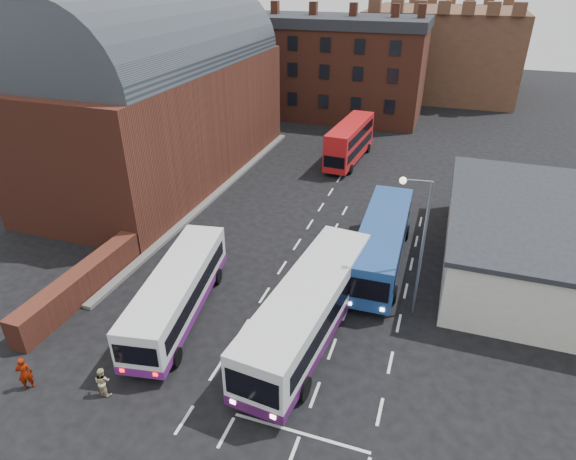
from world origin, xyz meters
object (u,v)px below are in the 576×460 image
(street_lamp, at_px, (418,237))
(pedestrian_red, at_px, (25,373))
(bus_white_outbound, at_px, (178,290))
(bus_white_inbound, at_px, (309,306))
(bus_blue, at_px, (382,240))
(bus_red_double, at_px, (350,141))
(pedestrian_beige, at_px, (102,381))

(street_lamp, xyz_separation_m, pedestrian_red, (-16.13, -11.44, -4.05))
(street_lamp, bearing_deg, bus_white_outbound, -160.20)
(bus_white_inbound, relative_size, bus_blue, 1.07)
(bus_white_inbound, distance_m, street_lamp, 6.78)
(bus_white_inbound, distance_m, bus_blue, 8.59)
(street_lamp, bearing_deg, bus_white_inbound, -141.64)
(bus_white_inbound, relative_size, bus_red_double, 1.26)
(bus_white_outbound, height_order, pedestrian_beige, bus_white_outbound)
(bus_white_outbound, height_order, street_lamp, street_lamp)
(bus_blue, distance_m, bus_red_double, 19.41)
(bus_white_outbound, relative_size, bus_red_double, 1.08)
(bus_white_outbound, height_order, pedestrian_red, bus_white_outbound)
(bus_white_outbound, distance_m, pedestrian_beige, 6.29)
(pedestrian_red, distance_m, pedestrian_beige, 3.70)
(street_lamp, distance_m, pedestrian_beige, 16.93)
(bus_white_outbound, height_order, bus_white_inbound, bus_white_inbound)
(bus_white_outbound, relative_size, bus_white_inbound, 0.86)
(pedestrian_beige, bearing_deg, bus_white_outbound, -87.72)
(bus_white_inbound, bearing_deg, bus_red_double, -76.60)
(bus_white_outbound, bearing_deg, street_lamp, 10.05)
(pedestrian_red, bearing_deg, bus_white_outbound, -161.63)
(bus_white_outbound, distance_m, bus_red_double, 27.45)
(bus_white_outbound, xyz_separation_m, bus_white_inbound, (7.37, 0.59, 0.29))
(bus_white_outbound, bearing_deg, bus_blue, 32.13)
(street_lamp, xyz_separation_m, pedestrian_beige, (-12.53, -10.58, -4.20))
(pedestrian_red, height_order, pedestrian_beige, pedestrian_red)
(bus_red_double, bearing_deg, bus_white_outbound, 86.42)
(bus_white_inbound, relative_size, pedestrian_beige, 8.38)
(street_lamp, height_order, pedestrian_beige, street_lamp)
(bus_blue, bearing_deg, pedestrian_red, 47.67)
(bus_white_outbound, distance_m, bus_white_inbound, 7.40)
(pedestrian_beige, bearing_deg, pedestrian_red, 19.26)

